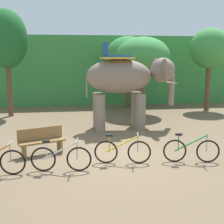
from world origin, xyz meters
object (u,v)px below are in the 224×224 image
at_px(bike_yellow, 122,151).
at_px(bike_green, 191,150).
at_px(elephant, 126,79).
at_px(tree_center_left, 128,58).
at_px(tree_left, 210,49).
at_px(tree_far_right, 143,56).
at_px(tree_far_left, 7,40).
at_px(bike_white, 61,158).
at_px(wooden_bench, 41,140).

xyz_separation_m(bike_yellow, bike_green, (2.09, -0.19, 0.00)).
bearing_deg(elephant, tree_center_left, 78.37).
bearing_deg(tree_left, bike_green, -117.74).
distance_m(tree_far_right, tree_left, 4.29).
height_order(tree_far_left, bike_yellow, tree_far_left).
xyz_separation_m(tree_far_right, bike_white, (-4.35, -8.43, -2.86)).
xyz_separation_m(elephant, bike_green, (1.13, -4.73, -1.82)).
xyz_separation_m(bike_green, wooden_bench, (-4.58, 1.42, 0.09)).
xyz_separation_m(tree_far_left, elephant, (5.71, -3.69, -1.87)).
height_order(bike_yellow, bike_green, same).
bearing_deg(tree_far_left, bike_white, -71.24).
xyz_separation_m(tree_far_left, tree_center_left, (6.86, 1.90, -0.94)).
bearing_deg(elephant, tree_far_right, 65.88).
relative_size(bike_white, bike_yellow, 1.00).
xyz_separation_m(tree_far_left, bike_white, (2.92, -8.61, -3.69)).
bearing_deg(bike_green, bike_yellow, 174.71).
bearing_deg(wooden_bench, tree_far_right, 53.60).
bearing_deg(tree_center_left, tree_far_right, -78.60).
bearing_deg(tree_left, tree_far_right, -171.43).
distance_m(tree_far_right, bike_yellow, 8.90).
height_order(tree_far_left, tree_far_right, tree_far_left).
distance_m(tree_center_left, tree_far_right, 2.12).
height_order(tree_center_left, elephant, tree_center_left).
xyz_separation_m(tree_far_left, bike_green, (6.83, -8.41, -3.69)).
distance_m(bike_white, bike_green, 3.91).
xyz_separation_m(elephant, wooden_bench, (-3.45, -3.31, -1.72)).
relative_size(tree_far_right, elephant, 1.03).
bearing_deg(bike_yellow, tree_far_left, 119.98).
relative_size(bike_yellow, bike_green, 1.00).
relative_size(tree_far_left, bike_green, 3.34).
distance_m(tree_far_left, elephant, 7.05).
relative_size(elephant, wooden_bench, 2.70).
bearing_deg(bike_white, wooden_bench, 112.61).
bearing_deg(bike_green, elephant, 103.40).
bearing_deg(wooden_bench, elephant, 43.76).
relative_size(tree_far_right, bike_yellow, 2.53).
bearing_deg(tree_far_right, tree_center_left, 101.40).
distance_m(tree_left, bike_green, 10.53).
height_order(bike_white, wooden_bench, bike_white).
xyz_separation_m(tree_far_right, bike_yellow, (-2.53, -8.04, -2.86)).
bearing_deg(elephant, bike_green, -76.60).
height_order(tree_left, bike_yellow, tree_left).
height_order(tree_center_left, bike_green, tree_center_left).
xyz_separation_m(bike_white, bike_green, (3.91, 0.20, 0.00)).
xyz_separation_m(tree_center_left, tree_left, (4.64, -1.44, 0.50)).
xyz_separation_m(tree_far_left, tree_far_right, (7.27, -0.18, -0.83)).
distance_m(tree_center_left, tree_left, 4.89).
bearing_deg(elephant, bike_yellow, -101.99).
bearing_deg(tree_left, wooden_bench, -141.14).
relative_size(tree_left, bike_yellow, 2.87).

